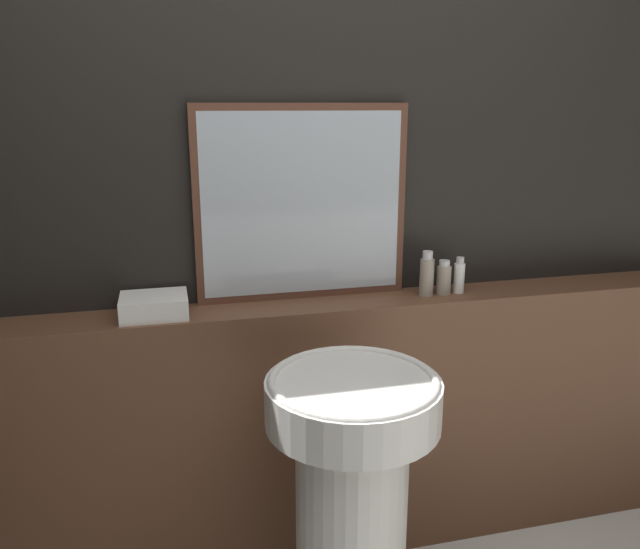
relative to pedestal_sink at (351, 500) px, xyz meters
name	(u,v)px	position (x,y,z in m)	size (l,w,h in m)	color
wall_back	(324,219)	(0.07, 0.61, 0.72)	(8.00, 0.06, 2.50)	black
vanity_counter	(333,429)	(0.07, 0.48, -0.04)	(2.89, 0.21, 0.98)	brown
pedestal_sink	(351,500)	(0.00, 0.00, 0.00)	(0.49, 0.49, 0.92)	silver
mirror	(302,204)	(-0.02, 0.56, 0.78)	(0.74, 0.03, 0.67)	#563323
towel_stack	(154,306)	(-0.53, 0.48, 0.48)	(0.21, 0.17, 0.07)	white
shampoo_bottle	(427,275)	(0.42, 0.48, 0.52)	(0.05, 0.05, 0.16)	gray
conditioner_bottle	(444,278)	(0.48, 0.48, 0.51)	(0.05, 0.05, 0.12)	gray
lotion_bottle	(459,276)	(0.54, 0.48, 0.51)	(0.04, 0.04, 0.13)	white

